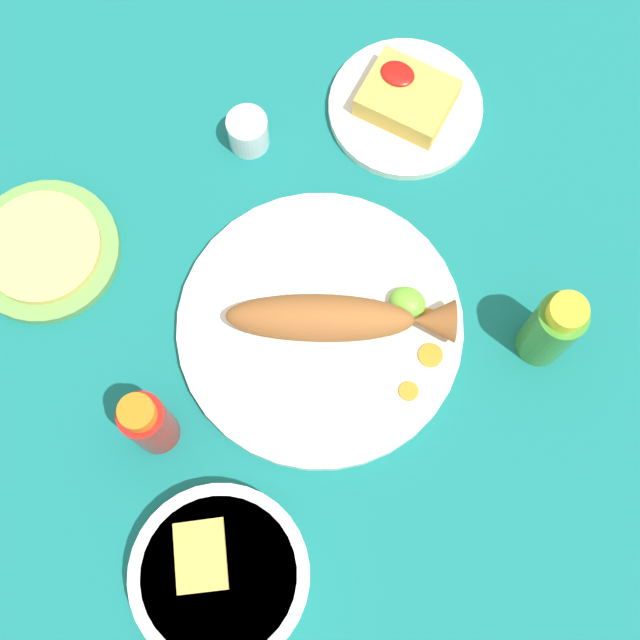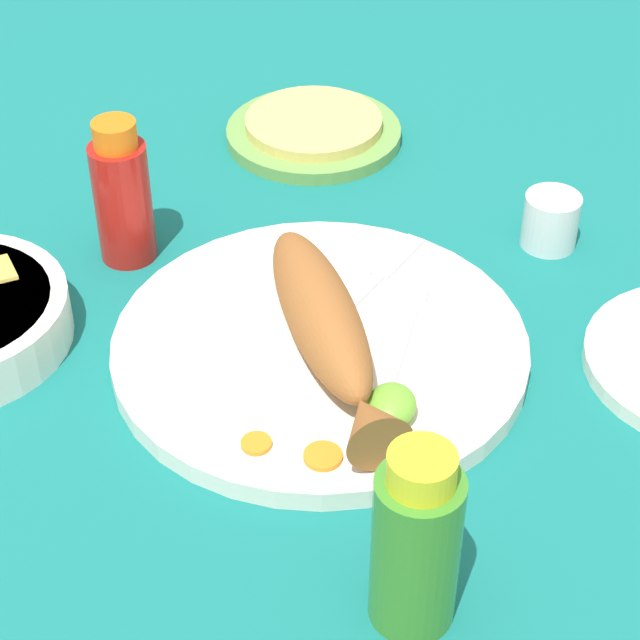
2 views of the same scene
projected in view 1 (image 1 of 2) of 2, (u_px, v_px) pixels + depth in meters
ground_plane at (320, 329)px, 1.08m from camera, size 4.00×4.00×0.00m
main_plate at (320, 327)px, 1.07m from camera, size 0.34×0.34×0.02m
fried_fish at (337, 318)px, 1.03m from camera, size 0.26×0.17×0.06m
fork_near at (272, 272)px, 1.08m from camera, size 0.18×0.08×0.00m
fork_far at (306, 254)px, 1.08m from camera, size 0.19×0.03×0.00m
carrot_slice_near at (409, 391)px, 1.04m from camera, size 0.02×0.02×0.00m
carrot_slice_mid at (430, 355)px, 1.05m from camera, size 0.03×0.03×0.00m
carrot_slice_far at (428, 317)px, 1.06m from camera, size 0.02×0.02×0.00m
lime_wedge_main at (408, 302)px, 1.06m from camera, size 0.04×0.04×0.02m
hot_sauce_bottle_red at (148, 423)px, 0.98m from camera, size 0.05×0.05×0.14m
hot_sauce_bottle_green at (552, 329)px, 1.01m from camera, size 0.06×0.06×0.14m
salt_cup at (248, 133)px, 1.13m from camera, size 0.05×0.05×0.05m
side_plate_fries at (405, 108)px, 1.15m from camera, size 0.20×0.20×0.01m
fries_pile at (407, 97)px, 1.13m from camera, size 0.11×0.09×0.04m
guacamole_bowl at (220, 575)px, 0.97m from camera, size 0.20×0.20×0.06m
tortilla_plate at (45, 251)px, 1.10m from camera, size 0.19×0.19×0.01m
tortilla_stack at (42, 247)px, 1.09m from camera, size 0.15×0.15×0.01m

